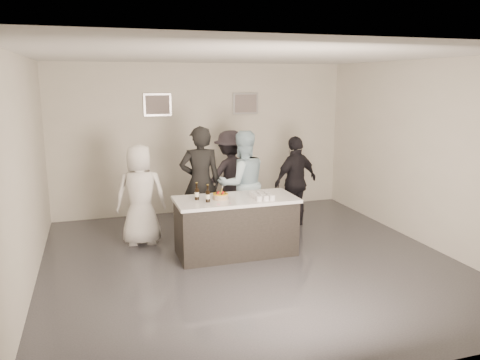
{
  "coord_description": "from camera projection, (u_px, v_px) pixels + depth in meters",
  "views": [
    {
      "loc": [
        -2.14,
        -6.26,
        2.67
      ],
      "look_at": [
        0.0,
        0.5,
        1.15
      ],
      "focal_mm": 35.0,
      "sensor_mm": 36.0,
      "label": 1
    }
  ],
  "objects": [
    {
      "name": "beer_bottle_b",
      "position": [
        208.0,
        194.0,
        6.89
      ],
      "size": [
        0.07,
        0.07,
        0.26
      ],
      "primitive_type": "cylinder",
      "color": "black",
      "rests_on": "bar_counter"
    },
    {
      "name": "floor",
      "position": [
        250.0,
        261.0,
        7.03
      ],
      "size": [
        6.0,
        6.0,
        0.0
      ],
      "primitive_type": "plane",
      "color": "#3D3D42",
      "rests_on": "ground"
    },
    {
      "name": "wall_right",
      "position": [
        425.0,
        153.0,
        7.6
      ],
      "size": [
        0.04,
        6.0,
        3.0
      ],
      "primitive_type": "cube",
      "color": "silver",
      "rests_on": "ground"
    },
    {
      "name": "person_guest_back",
      "position": [
        231.0,
        176.0,
        8.92
      ],
      "size": [
        1.23,
        0.86,
        1.75
      ],
      "primitive_type": "imported",
      "rotation": [
        0.0,
        0.0,
        3.34
      ],
      "color": "#2A252C",
      "rests_on": "ground"
    },
    {
      "name": "ceiling",
      "position": [
        251.0,
        55.0,
        6.4
      ],
      "size": [
        6.0,
        6.0,
        0.0
      ],
      "primitive_type": "plane",
      "rotation": [
        3.14,
        0.0,
        0.0
      ],
      "color": "white"
    },
    {
      "name": "beer_bottle_a",
      "position": [
        197.0,
        191.0,
        7.03
      ],
      "size": [
        0.07,
        0.07,
        0.26
      ],
      "primitive_type": "cylinder",
      "color": "black",
      "rests_on": "bar_counter"
    },
    {
      "name": "picture_right",
      "position": [
        245.0,
        103.0,
        9.6
      ],
      "size": [
        0.54,
        0.04,
        0.44
      ],
      "primitive_type": "cube",
      "color": "#B2B2B7",
      "rests_on": "wall_back"
    },
    {
      "name": "person_guest_left",
      "position": [
        140.0,
        195.0,
        7.63
      ],
      "size": [
        0.87,
        0.62,
        1.67
      ],
      "primitive_type": "imported",
      "rotation": [
        0.0,
        0.0,
        3.02
      ],
      "color": "white",
      "rests_on": "ground"
    },
    {
      "name": "person_guest_right",
      "position": [
        296.0,
        181.0,
        8.62
      ],
      "size": [
        1.06,
        0.71,
        1.68
      ],
      "primitive_type": "imported",
      "rotation": [
        0.0,
        0.0,
        3.48
      ],
      "color": "black",
      "rests_on": "ground"
    },
    {
      "name": "wall_front",
      "position": [
        366.0,
        222.0,
        3.92
      ],
      "size": [
        6.0,
        0.04,
        3.0
      ],
      "primitive_type": "cube",
      "color": "silver",
      "rests_on": "ground"
    },
    {
      "name": "cake",
      "position": [
        221.0,
        197.0,
        7.08
      ],
      "size": [
        0.24,
        0.24,
        0.08
      ],
      "primitive_type": "cylinder",
      "color": "gold",
      "rests_on": "bar_counter"
    },
    {
      "name": "bar_counter",
      "position": [
        236.0,
        226.0,
        7.26
      ],
      "size": [
        1.86,
        0.86,
        0.9
      ],
      "primitive_type": "cube",
      "color": "white",
      "rests_on": "ground"
    },
    {
      "name": "picture_left",
      "position": [
        157.0,
        105.0,
        9.07
      ],
      "size": [
        0.54,
        0.04,
        0.44
      ],
      "primitive_type": "cube",
      "color": "#B2B2B7",
      "rests_on": "wall_back"
    },
    {
      "name": "person_main_blue",
      "position": [
        242.0,
        184.0,
        8.07
      ],
      "size": [
        0.94,
        0.76,
        1.84
      ],
      "primitive_type": "imported",
      "rotation": [
        0.0,
        0.0,
        3.21
      ],
      "color": "#AED3E4",
      "rests_on": "ground"
    },
    {
      "name": "candles",
      "position": [
        225.0,
        204.0,
        6.8
      ],
      "size": [
        0.24,
        0.08,
        0.01
      ],
      "primitive_type": "cube",
      "color": "pink",
      "rests_on": "bar_counter"
    },
    {
      "name": "wall_back",
      "position": [
        203.0,
        139.0,
        9.51
      ],
      "size": [
        6.0,
        0.04,
        3.0
      ],
      "primitive_type": "cube",
      "color": "silver",
      "rests_on": "ground"
    },
    {
      "name": "person_main_black",
      "position": [
        200.0,
        183.0,
        7.95
      ],
      "size": [
        0.76,
        0.55,
        1.93
      ],
      "primitive_type": "imported",
      "rotation": [
        0.0,
        0.0,
        3.01
      ],
      "color": "black",
      "rests_on": "ground"
    },
    {
      "name": "tumbler_cluster",
      "position": [
        262.0,
        195.0,
        7.15
      ],
      "size": [
        0.3,
        0.4,
        0.08
      ],
      "primitive_type": "cube",
      "color": "orange",
      "rests_on": "bar_counter"
    },
    {
      "name": "wall_left",
      "position": [
        23.0,
        176.0,
        5.83
      ],
      "size": [
        0.04,
        6.0,
        3.0
      ],
      "primitive_type": "cube",
      "color": "silver",
      "rests_on": "ground"
    }
  ]
}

